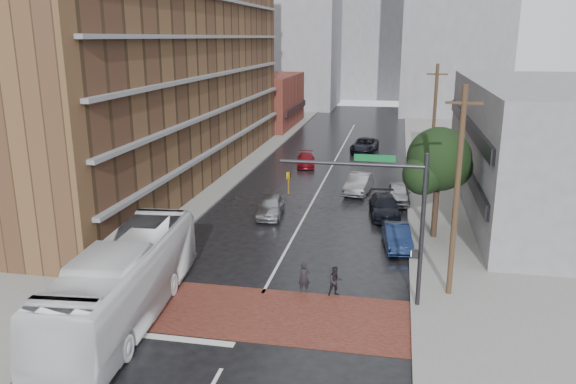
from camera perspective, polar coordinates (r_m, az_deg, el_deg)
The scene contains 23 objects.
ground at distance 25.42m, azimuth -3.97°, elevation -12.66°, with size 160.00×160.00×0.00m, color black.
crosswalk at distance 25.84m, azimuth -3.68°, elevation -12.13°, with size 14.00×5.00×0.02m, color brown.
sidewalk_west at distance 51.19m, azimuth -9.20°, elevation 1.83°, with size 9.00×90.00×0.15m, color gray.
sidewalk_east at distance 48.42m, azimuth 17.29°, elevation 0.53°, with size 9.00×90.00×0.15m, color gray.
apartment_block at distance 49.84m, azimuth -13.15°, elevation 17.42°, with size 10.00×44.00×28.00m, color brown.
storefront_west at distance 78.18m, azimuth -2.28°, elevation 9.24°, with size 8.00×16.00×7.00m, color maroon.
building_east at distance 43.56m, azimuth 24.96°, elevation 4.15°, with size 11.00×26.00×9.00m, color gray.
distant_tower_west at distance 101.68m, azimuth -0.24°, elevation 17.74°, with size 18.00×16.00×32.00m, color gray.
distant_tower_center at distance 116.76m, azimuth 8.49°, elevation 15.32°, with size 12.00×10.00×24.00m, color gray.
street_tree at distance 34.50m, azimuth 15.08°, elevation 2.83°, with size 4.20×4.10×6.90m.
signal_mast at distance 25.17m, azimuth 10.31°, elevation -1.50°, with size 6.50×0.30×7.20m.
utility_pole_near at distance 26.65m, azimuth 16.77°, elevation -0.06°, with size 1.60×0.26×10.00m.
utility_pole_far at distance 46.20m, azimuth 14.57°, elevation 6.47°, with size 1.60×0.26×10.00m.
transit_bus at distance 25.64m, azimuth -16.32°, elevation -8.71°, with size 2.93×12.52×3.49m, color white.
pedestrian_a at distance 27.34m, azimuth 1.66°, elevation -8.73°, with size 0.56×0.37×1.53m, color black.
pedestrian_b at distance 27.17m, azimuth 4.85°, elevation -9.02°, with size 0.71×0.55×1.46m, color black.
car_travel_a at distance 38.67m, azimuth -1.78°, elevation -1.46°, with size 1.68×4.18×1.43m, color #929498.
car_travel_b at distance 44.81m, azimuth 7.24°, elevation 0.87°, with size 1.63×4.66×1.54m, color #95979C.
car_travel_c at distance 53.82m, azimuth 1.83°, elevation 3.26°, with size 1.67×4.10×1.19m, color maroon.
suv_travel at distance 61.03m, azimuth 7.79°, elevation 4.73°, with size 2.48×5.38×1.49m, color black.
car_parked_near at distance 33.56m, azimuth 11.02°, elevation -4.48°, with size 1.44×4.14×1.36m, color #132043.
car_parked_mid at distance 39.27m, azimuth 9.77°, elevation -1.45°, with size 1.95×4.79×1.39m, color black.
car_parked_far at distance 42.61m, azimuth 11.13°, elevation -0.12°, with size 1.73×4.30×1.47m, color #B1B5BA.
Camera 1 is at (6.00, -21.61, 11.97)m, focal length 35.00 mm.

